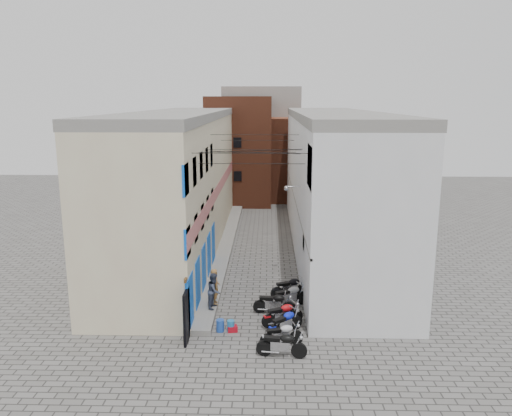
# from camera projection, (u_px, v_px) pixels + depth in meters

# --- Properties ---
(ground) EXTENTS (90.00, 90.00, 0.00)m
(ground) POSITION_uv_depth(u_px,v_px,m) (249.00, 337.00, 20.90)
(ground) COLOR #5E5C59
(ground) RESTS_ON ground
(plinth) EXTENTS (0.90, 26.00, 0.25)m
(plinth) POSITION_uv_depth(u_px,v_px,m) (226.00, 245.00, 33.62)
(plinth) COLOR slate
(plinth) RESTS_ON ground
(building_left) EXTENTS (5.10, 27.00, 9.00)m
(building_left) POSITION_uv_depth(u_px,v_px,m) (181.00, 181.00, 32.71)
(building_left) COLOR #C7B497
(building_left) RESTS_ON ground
(building_right) EXTENTS (5.94, 26.00, 9.00)m
(building_right) POSITION_uv_depth(u_px,v_px,m) (333.00, 181.00, 32.50)
(building_right) COLOR silver
(building_right) RESTS_ON ground
(building_far_brick_left) EXTENTS (6.00, 6.00, 10.00)m
(building_far_brick_left) POSITION_uv_depth(u_px,v_px,m) (240.00, 150.00, 47.23)
(building_far_brick_left) COLOR brown
(building_far_brick_left) RESTS_ON ground
(building_far_brick_right) EXTENTS (5.00, 6.00, 8.00)m
(building_far_brick_right) POSITION_uv_depth(u_px,v_px,m) (291.00, 159.00, 49.27)
(building_far_brick_right) COLOR brown
(building_far_brick_right) RESTS_ON ground
(building_far_concrete) EXTENTS (8.00, 5.00, 11.00)m
(building_far_concrete) POSITION_uv_depth(u_px,v_px,m) (262.00, 140.00, 52.93)
(building_far_concrete) COLOR slate
(building_far_concrete) RESTS_ON ground
(far_shopfront) EXTENTS (2.00, 0.30, 2.40)m
(far_shopfront) POSITION_uv_depth(u_px,v_px,m) (260.00, 195.00, 45.25)
(far_shopfront) COLOR black
(far_shopfront) RESTS_ON ground
(overhead_wires) EXTENTS (5.80, 13.02, 1.32)m
(overhead_wires) POSITION_uv_depth(u_px,v_px,m) (254.00, 149.00, 26.84)
(overhead_wires) COLOR black
(overhead_wires) RESTS_ON ground
(motorcycle_a) EXTENTS (2.04, 0.86, 1.15)m
(motorcycle_a) POSITION_uv_depth(u_px,v_px,m) (282.00, 343.00, 19.17)
(motorcycle_a) COLOR black
(motorcycle_a) RESTS_ON ground
(motorcycle_b) EXTENTS (1.91, 1.04, 1.05)m
(motorcycle_b) POSITION_uv_depth(u_px,v_px,m) (282.00, 333.00, 20.07)
(motorcycle_b) COLOR #B9B8BD
(motorcycle_b) RESTS_ON ground
(motorcycle_c) EXTENTS (1.86, 1.77, 1.13)m
(motorcycle_c) POSITION_uv_depth(u_px,v_px,m) (285.00, 321.00, 21.07)
(motorcycle_c) COLOR #0E1FD2
(motorcycle_c) RESTS_ON ground
(motorcycle_d) EXTENTS (2.06, 1.39, 1.14)m
(motorcycle_d) POSITION_uv_depth(u_px,v_px,m) (283.00, 313.00, 21.89)
(motorcycle_d) COLOR red
(motorcycle_d) RESTS_ON ground
(motorcycle_e) EXTENTS (2.03, 0.82, 1.15)m
(motorcycle_e) POSITION_uv_depth(u_px,v_px,m) (274.00, 302.00, 23.06)
(motorcycle_e) COLOR black
(motorcycle_e) RESTS_ON ground
(motorcycle_f) EXTENTS (2.14, 1.47, 1.19)m
(motorcycle_f) POSITION_uv_depth(u_px,v_px,m) (290.00, 295.00, 23.85)
(motorcycle_f) COLOR #999A9E
(motorcycle_f) RESTS_ON ground
(motorcycle_g) EXTENTS (2.15, 1.31, 1.19)m
(motorcycle_g) POSITION_uv_depth(u_px,v_px,m) (290.00, 286.00, 24.92)
(motorcycle_g) COLOR black
(motorcycle_g) RESTS_ON ground
(person_a) EXTENTS (0.53, 0.70, 1.74)m
(person_a) POSITION_uv_depth(u_px,v_px,m) (215.00, 287.00, 23.48)
(person_a) COLOR #9F6F3A
(person_a) RESTS_ON plinth
(person_b) EXTENTS (0.76, 0.91, 1.66)m
(person_b) POSITION_uv_depth(u_px,v_px,m) (214.00, 291.00, 23.10)
(person_b) COLOR #3A4257
(person_b) RESTS_ON plinth
(water_jug_near) EXTENTS (0.39, 0.39, 0.50)m
(water_jug_near) POSITION_uv_depth(u_px,v_px,m) (231.00, 326.00, 21.36)
(water_jug_near) COLOR #2270AB
(water_jug_near) RESTS_ON ground
(water_jug_far) EXTENTS (0.40, 0.40, 0.53)m
(water_jug_far) POSITION_uv_depth(u_px,v_px,m) (220.00, 326.00, 21.37)
(water_jug_far) COLOR #2149A6
(water_jug_far) RESTS_ON ground
(red_crate) EXTENTS (0.47, 0.39, 0.26)m
(red_crate) POSITION_uv_depth(u_px,v_px,m) (232.00, 329.00, 21.38)
(red_crate) COLOR #A40B19
(red_crate) RESTS_ON ground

